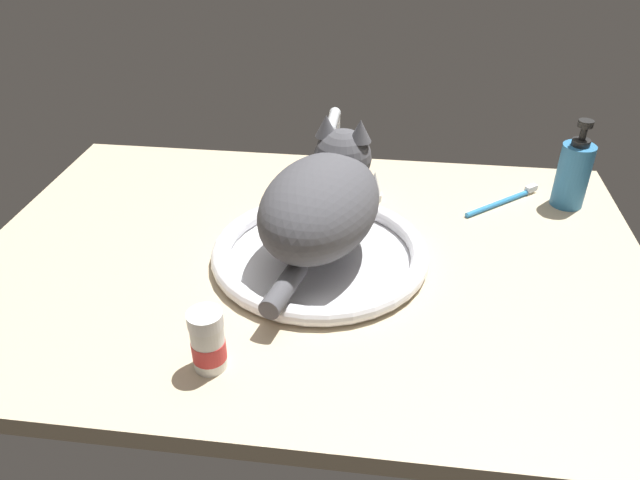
# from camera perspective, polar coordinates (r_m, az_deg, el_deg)

# --- Properties ---
(countertop) EXTENTS (1.16, 0.80, 0.03)m
(countertop) POSITION_cam_1_polar(r_m,az_deg,el_deg) (1.05, -1.03, -2.11)
(countertop) COLOR #CCB793
(countertop) RESTS_ON ground
(sink_basin) EXTENTS (0.37, 0.37, 0.03)m
(sink_basin) POSITION_cam_1_polar(r_m,az_deg,el_deg) (1.02, -0.00, -1.23)
(sink_basin) COLOR white
(sink_basin) RESTS_ON countertop
(faucet) EXTENTS (0.19, 0.11, 0.19)m
(faucet) POSITION_cam_1_polar(r_m,az_deg,el_deg) (1.18, 1.32, 6.95)
(faucet) COLOR silver
(faucet) RESTS_ON countertop
(cat) EXTENTS (0.24, 0.37, 0.19)m
(cat) POSITION_cam_1_polar(r_m,az_deg,el_deg) (0.99, 0.38, 3.92)
(cat) COLOR #4C4C51
(cat) RESTS_ON sink_basin
(soap_pump_bottle) EXTENTS (0.06, 0.06, 0.18)m
(soap_pump_bottle) POSITION_cam_1_polar(r_m,az_deg,el_deg) (1.26, 22.87, 5.82)
(soap_pump_bottle) COLOR teal
(soap_pump_bottle) RESTS_ON countertop
(pill_bottle) EXTENTS (0.05, 0.05, 0.09)m
(pill_bottle) POSITION_cam_1_polar(r_m,az_deg,el_deg) (0.82, -10.57, -9.50)
(pill_bottle) COLOR white
(pill_bottle) RESTS_ON countertop
(toothbrush) EXTENTS (0.15, 0.13, 0.02)m
(toothbrush) POSITION_cam_1_polar(r_m,az_deg,el_deg) (1.25, 17.02, 3.58)
(toothbrush) COLOR #338CD1
(toothbrush) RESTS_ON countertop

